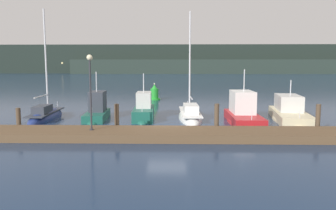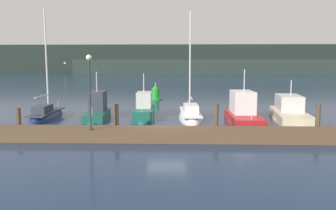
% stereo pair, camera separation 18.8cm
% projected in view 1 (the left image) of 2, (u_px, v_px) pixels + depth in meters
% --- Properties ---
extents(ground_plane, '(400.00, 400.00, 0.00)m').
position_uv_depth(ground_plane, '(167.00, 129.00, 20.82)').
color(ground_plane, '#192D4C').
extents(dock, '(27.13, 2.80, 0.45)m').
position_uv_depth(dock, '(166.00, 134.00, 18.35)').
color(dock, brown).
rests_on(dock, ground).
extents(mooring_pile_0, '(0.28, 0.28, 1.46)m').
position_uv_depth(mooring_pile_0, '(19.00, 120.00, 20.14)').
color(mooring_pile_0, '#4C3D2D').
rests_on(mooring_pile_0, ground).
extents(mooring_pile_1, '(0.28, 0.28, 1.72)m').
position_uv_depth(mooring_pile_1, '(117.00, 118.00, 19.98)').
color(mooring_pile_1, '#4C3D2D').
rests_on(mooring_pile_1, ground).
extents(mooring_pile_2, '(0.28, 0.28, 1.75)m').
position_uv_depth(mooring_pile_2, '(217.00, 118.00, 19.83)').
color(mooring_pile_2, '#4C3D2D').
rests_on(mooring_pile_2, ground).
extents(mooring_pile_3, '(0.28, 0.28, 1.74)m').
position_uv_depth(mooring_pile_3, '(318.00, 119.00, 19.68)').
color(mooring_pile_3, '#4C3D2D').
rests_on(mooring_pile_3, ground).
extents(sailboat_berth_1, '(1.91, 6.45, 8.99)m').
position_uv_depth(sailboat_berth_1, '(46.00, 118.00, 24.81)').
color(sailboat_berth_1, navy).
rests_on(sailboat_berth_1, ground).
extents(motorboat_berth_2, '(1.96, 5.00, 4.05)m').
position_uv_depth(motorboat_berth_2, '(97.00, 114.00, 24.77)').
color(motorboat_berth_2, '#195647').
rests_on(motorboat_berth_2, ground).
extents(motorboat_berth_3, '(1.82, 5.13, 3.96)m').
position_uv_depth(motorboat_berth_3, '(144.00, 114.00, 24.90)').
color(motorboat_berth_3, '#195647').
rests_on(motorboat_berth_3, ground).
extents(sailboat_berth_4, '(1.89, 7.10, 8.76)m').
position_uv_depth(sailboat_berth_4, '(190.00, 117.00, 25.03)').
color(sailboat_berth_4, white).
rests_on(sailboat_berth_4, ground).
extents(motorboat_berth_5, '(2.23, 6.19, 4.36)m').
position_uv_depth(motorboat_berth_5, '(243.00, 117.00, 23.31)').
color(motorboat_berth_5, red).
rests_on(motorboat_berth_5, ground).
extents(motorboat_berth_6, '(3.42, 7.73, 3.52)m').
position_uv_depth(motorboat_berth_6, '(289.00, 116.00, 24.27)').
color(motorboat_berth_6, beige).
rests_on(motorboat_berth_6, ground).
extents(channel_buoy, '(1.38, 1.38, 1.95)m').
position_uv_depth(channel_buoy, '(154.00, 94.00, 38.22)').
color(channel_buoy, green).
rests_on(channel_buoy, ground).
extents(dock_lamppost, '(0.32, 0.32, 4.19)m').
position_uv_depth(dock_lamppost, '(90.00, 80.00, 18.00)').
color(dock_lamppost, '#2D2D33').
rests_on(dock_lamppost, dock).
extents(hillside_backdrop, '(240.00, 23.00, 13.38)m').
position_uv_depth(hillside_backdrop, '(183.00, 60.00, 157.34)').
color(hillside_backdrop, '#1E2823').
rests_on(hillside_backdrop, ground).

